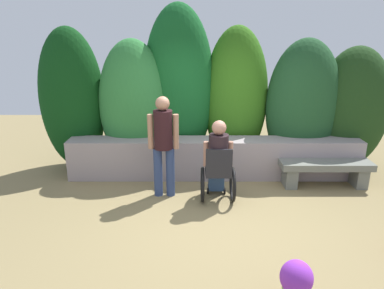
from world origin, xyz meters
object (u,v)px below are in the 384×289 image
at_px(person_standing_companion, 165,140).
at_px(flower_pot_purple_near, 297,283).
at_px(stone_bench, 327,169).
at_px(person_in_wheelchair, 219,164).

relative_size(person_standing_companion, flower_pot_purple_near, 3.38).
relative_size(stone_bench, person_standing_companion, 0.95).
distance_m(stone_bench, flower_pot_purple_near, 3.10).
bearing_deg(flower_pot_purple_near, person_standing_companion, 121.00).
height_order(stone_bench, person_in_wheelchair, person_in_wheelchair).
bearing_deg(person_in_wheelchair, flower_pot_purple_near, -80.76).
bearing_deg(person_in_wheelchair, person_standing_companion, 163.09).
relative_size(person_in_wheelchair, person_standing_companion, 0.80).
bearing_deg(person_standing_companion, flower_pot_purple_near, -56.97).
relative_size(stone_bench, flower_pot_purple_near, 3.21).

